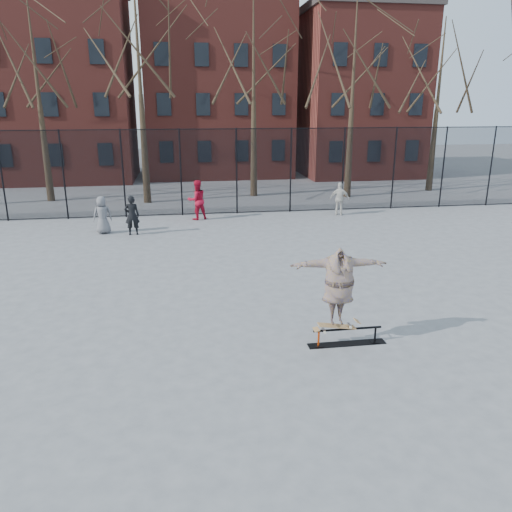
{
  "coord_description": "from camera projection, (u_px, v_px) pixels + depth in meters",
  "views": [
    {
      "loc": [
        -1.46,
        -10.42,
        5.1
      ],
      "look_at": [
        0.37,
        1.5,
        1.39
      ],
      "focal_mm": 35.0,
      "sensor_mm": 36.0,
      "label": 1
    }
  ],
  "objects": [
    {
      "name": "bystander_grey",
      "position": [
        102.0,
        215.0,
        20.12
      ],
      "size": [
        0.85,
        0.68,
        1.53
      ],
      "primitive_type": "imported",
      "rotation": [
        0.0,
        0.0,
        3.43
      ],
      "color": "slate",
      "rests_on": "ground"
    },
    {
      "name": "skater",
      "position": [
        339.0,
        288.0,
        10.58
      ],
      "size": [
        2.11,
        0.65,
        1.7
      ],
      "primitive_type": "imported",
      "rotation": [
        0.0,
        0.0,
        -0.04
      ],
      "color": "#5B3D99",
      "rests_on": "skateboard"
    },
    {
      "name": "skate_rail",
      "position": [
        347.0,
        338.0,
        10.97
      ],
      "size": [
        1.75,
        0.27,
        0.38
      ],
      "color": "black",
      "rests_on": "ground"
    },
    {
      "name": "fence",
      "position": [
        211.0,
        171.0,
        23.23
      ],
      "size": [
        34.03,
        0.07,
        4.0
      ],
      "color": "black",
      "rests_on": "ground"
    },
    {
      "name": "rowhouses",
      "position": [
        208.0,
        88.0,
        34.44
      ],
      "size": [
        29.0,
        7.0,
        13.0
      ],
      "color": "maroon",
      "rests_on": "ground"
    },
    {
      "name": "bystander_black",
      "position": [
        132.0,
        215.0,
        19.91
      ],
      "size": [
        0.6,
        0.41,
        1.59
      ],
      "primitive_type": "imported",
      "rotation": [
        0.0,
        0.0,
        3.19
      ],
      "color": "black",
      "rests_on": "ground"
    },
    {
      "name": "skateboard",
      "position": [
        337.0,
        327.0,
        10.85
      ],
      "size": [
        0.9,
        0.21,
        0.11
      ],
      "primitive_type": null,
      "color": "#99633D",
      "rests_on": "skate_rail"
    },
    {
      "name": "ground",
      "position": [
        250.0,
        333.0,
        11.55
      ],
      "size": [
        100.0,
        100.0,
        0.0
      ],
      "primitive_type": "plane",
      "color": "slate"
    },
    {
      "name": "bystander_red",
      "position": [
        197.0,
        200.0,
        22.52
      ],
      "size": [
        1.05,
        0.94,
        1.79
      ],
      "primitive_type": "imported",
      "rotation": [
        0.0,
        0.0,
        3.5
      ],
      "color": "#B30F29",
      "rests_on": "ground"
    },
    {
      "name": "tree_row",
      "position": [
        198.0,
        57.0,
        25.56
      ],
      "size": [
        33.66,
        7.46,
        10.67
      ],
      "color": "black",
      "rests_on": "ground"
    },
    {
      "name": "bystander_white",
      "position": [
        340.0,
        199.0,
        23.45
      ],
      "size": [
        0.98,
        0.71,
        1.55
      ],
      "primitive_type": "imported",
      "rotation": [
        0.0,
        0.0,
        2.72
      ],
      "color": "beige",
      "rests_on": "ground"
    }
  ]
}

